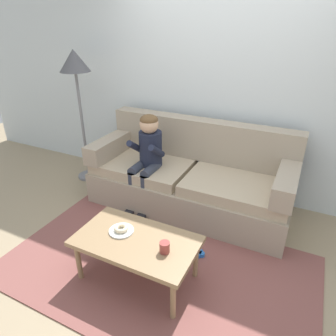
# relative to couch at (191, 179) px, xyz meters

# --- Properties ---
(ground) EXTENTS (10.00, 10.00, 0.00)m
(ground) POSITION_rel_couch_xyz_m (0.13, -0.85, -0.35)
(ground) COLOR #9E896B
(wall_back) EXTENTS (8.00, 0.10, 2.80)m
(wall_back) POSITION_rel_couch_xyz_m (0.13, 0.55, 1.05)
(wall_back) COLOR silver
(wall_back) RESTS_ON ground
(area_rug) EXTENTS (2.74, 1.61, 0.01)m
(area_rug) POSITION_rel_couch_xyz_m (0.13, -1.10, -0.34)
(area_rug) COLOR brown
(area_rug) RESTS_ON ground
(couch) EXTENTS (2.27, 0.90, 0.98)m
(couch) POSITION_rel_couch_xyz_m (0.00, 0.00, 0.00)
(couch) COLOR tan
(couch) RESTS_ON ground
(coffee_table) EXTENTS (1.00, 0.57, 0.42)m
(coffee_table) POSITION_rel_couch_xyz_m (0.04, -1.27, 0.03)
(coffee_table) COLOR #937551
(coffee_table) RESTS_ON ground
(person_child) EXTENTS (0.34, 0.58, 1.10)m
(person_child) POSITION_rel_couch_xyz_m (-0.45, -0.21, 0.32)
(person_child) COLOR #1E2338
(person_child) RESTS_ON ground
(plate) EXTENTS (0.21, 0.21, 0.01)m
(plate) POSITION_rel_couch_xyz_m (-0.12, -1.24, 0.08)
(plate) COLOR white
(plate) RESTS_ON coffee_table
(donut) EXTENTS (0.15, 0.15, 0.04)m
(donut) POSITION_rel_couch_xyz_m (-0.12, -1.24, 0.10)
(donut) COLOR beige
(donut) RESTS_ON plate
(mug) EXTENTS (0.08, 0.08, 0.09)m
(mug) POSITION_rel_couch_xyz_m (0.31, -1.30, 0.12)
(mug) COLOR #993D38
(mug) RESTS_ON coffee_table
(toy_controller) EXTENTS (0.23, 0.09, 0.05)m
(toy_controller) POSITION_rel_couch_xyz_m (0.36, -0.79, -0.32)
(toy_controller) COLOR blue
(toy_controller) RESTS_ON ground
(floor_lamp) EXTENTS (0.37, 0.37, 1.71)m
(floor_lamp) POSITION_rel_couch_xyz_m (-1.56, 0.03, 1.09)
(floor_lamp) COLOR slate
(floor_lamp) RESTS_ON ground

